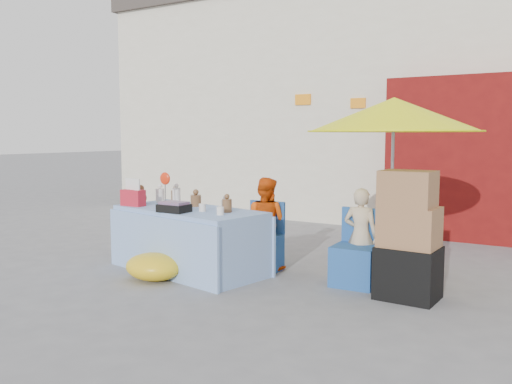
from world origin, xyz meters
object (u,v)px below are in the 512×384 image
Objects in this scene: chair_right at (356,263)px; vendor_orange at (265,223)px; market_table at (189,239)px; box_stack at (408,240)px; vendor_beige at (361,235)px; umbrella at (394,115)px; chair_left at (260,250)px.

chair_right is 0.74× the size of vendor_orange.
market_table is 0.97m from vendor_orange.
vendor_orange is (-1.25, 0.13, 0.32)m from chair_right.
chair_right is 0.76m from box_stack.
umbrella reaches higher than vendor_beige.
box_stack is (1.88, -0.34, 0.03)m from vendor_orange.
market_table reaches higher than vendor_orange.
vendor_orange reaches higher than chair_right.
vendor_beige is 1.39m from umbrella.
vendor_orange is 1.92m from box_stack.
chair_right is at bearing -2.29° from chair_left.
market_table is 0.89m from chair_left.
chair_right is 0.78× the size of vendor_beige.
market_table reaches higher than vendor_beige.
chair_left is 0.41× the size of umbrella.
market_table is 2.85m from umbrella.
vendor_orange is at bearing 48.38° from market_table.
market_table is at bearing 13.52° from vendor_beige.
chair_left is at bearing 3.83° from vendor_beige.
box_stack is (2.65, 0.23, 0.21)m from market_table.
box_stack is at bearing 149.20° from vendor_beige.
box_stack is at bearing 167.35° from vendor_orange.
chair_right is 0.64× the size of box_stack.
umbrella reaches higher than market_table.
umbrella is at bearing 124.06° from box_stack.
vendor_orange is at bearing 169.64° from box_stack.
market_table is 1.88× the size of vendor_orange.
vendor_beige is at bearing 3.83° from chair_left.
chair_left is 0.35m from vendor_orange.
box_stack is (0.33, -0.49, -1.28)m from umbrella.
vendor_beige is (1.25, -0.00, -0.03)m from vendor_orange.
market_table is 2.55× the size of chair_left.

